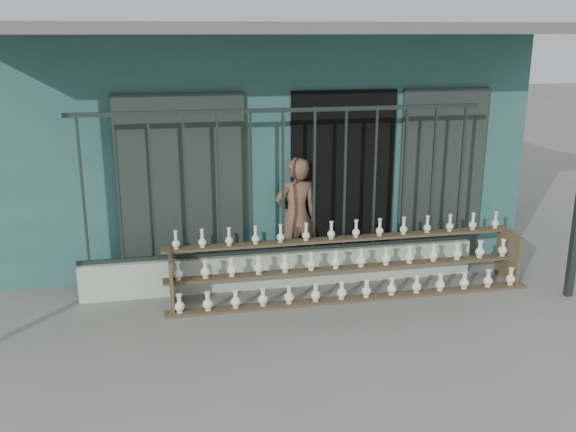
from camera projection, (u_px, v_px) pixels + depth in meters
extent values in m
plane|color=slate|center=(307.00, 329.00, 6.97)|extent=(60.00, 60.00, 0.00)
cube|color=#2B5C58|center=(248.00, 127.00, 10.58)|extent=(7.00, 5.00, 3.20)
cube|color=black|center=(342.00, 181.00, 8.53)|extent=(1.40, 0.12, 2.40)
cube|color=#1F2A26|center=(182.00, 189.00, 8.08)|extent=(1.60, 0.08, 2.40)
cube|color=#1F2A26|center=(441.00, 177.00, 8.76)|extent=(1.20, 0.08, 2.40)
cube|color=#59544C|center=(284.00, 28.00, 7.23)|extent=(7.40, 2.00, 0.12)
cube|color=#B6CCAF|center=(283.00, 268.00, 8.14)|extent=(5.00, 0.20, 0.45)
cube|color=#283330|center=(83.00, 191.00, 7.37)|extent=(0.03, 0.03, 1.80)
cube|color=#283330|center=(118.00, 190.00, 7.44)|extent=(0.03, 0.03, 1.80)
cube|color=#283330|center=(152.00, 188.00, 7.52)|extent=(0.03, 0.03, 1.80)
cube|color=#283330|center=(186.00, 186.00, 7.59)|extent=(0.03, 0.03, 1.80)
cube|color=#283330|center=(219.00, 185.00, 7.67)|extent=(0.03, 0.03, 1.80)
cube|color=#283330|center=(251.00, 183.00, 7.75)|extent=(0.03, 0.03, 1.80)
cube|color=#283330|center=(283.00, 182.00, 7.82)|extent=(0.03, 0.03, 1.80)
cube|color=#283330|center=(314.00, 180.00, 7.90)|extent=(0.03, 0.03, 1.80)
cube|color=#283330|center=(345.00, 179.00, 7.98)|extent=(0.03, 0.03, 1.80)
cube|color=#283330|center=(375.00, 178.00, 8.05)|extent=(0.03, 0.03, 1.80)
cube|color=#283330|center=(404.00, 176.00, 8.13)|extent=(0.03, 0.03, 1.80)
cube|color=#283330|center=(433.00, 175.00, 8.20)|extent=(0.03, 0.03, 1.80)
cube|color=#283330|center=(461.00, 173.00, 8.28)|extent=(0.03, 0.03, 1.80)
cube|color=#283330|center=(283.00, 110.00, 7.58)|extent=(5.00, 0.04, 0.05)
cube|color=#283330|center=(283.00, 250.00, 8.07)|extent=(5.00, 0.04, 0.05)
cube|color=brown|center=(354.00, 299.00, 7.73)|extent=(4.50, 0.18, 0.03)
cube|color=brown|center=(348.00, 268.00, 7.88)|extent=(4.50, 0.18, 0.03)
cube|color=brown|center=(343.00, 239.00, 8.03)|extent=(4.50, 0.18, 0.03)
cube|color=brown|center=(171.00, 281.00, 7.46)|extent=(0.04, 0.55, 0.64)
cube|color=brown|center=(508.00, 256.00, 8.29)|extent=(0.04, 0.55, 0.64)
imported|color=brown|center=(296.00, 217.00, 8.37)|extent=(0.62, 0.44, 1.58)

